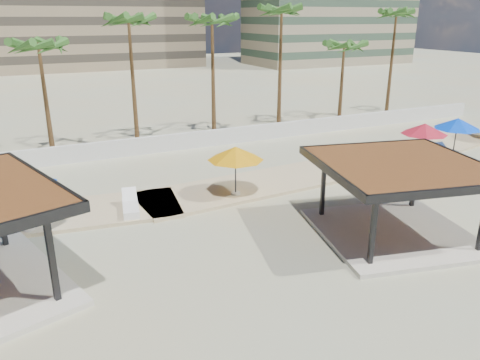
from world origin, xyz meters
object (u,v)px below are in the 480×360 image
(lounger_c, at_px, (348,171))
(lounger_d, at_px, (449,154))
(lounger_a, at_px, (131,207))
(pavilion_central, at_px, (398,192))
(umbrella_c, at_px, (424,129))
(lounger_b, at_px, (359,169))

(lounger_c, relative_size, lounger_d, 1.02)
(lounger_a, distance_m, lounger_c, 12.88)
(pavilion_central, height_order, lounger_c, pavilion_central)
(lounger_c, bearing_deg, lounger_a, 91.49)
(pavilion_central, bearing_deg, lounger_d, 44.45)
(lounger_d, bearing_deg, umbrella_c, 93.34)
(lounger_c, xyz_separation_m, lounger_d, (8.37, -0.00, -0.00))
(umbrella_c, distance_m, lounger_b, 5.31)
(umbrella_c, bearing_deg, lounger_a, 179.51)
(lounger_b, distance_m, lounger_d, 7.57)
(lounger_a, bearing_deg, lounger_b, -79.88)
(lounger_a, relative_size, lounger_d, 1.08)
(umbrella_c, relative_size, lounger_b, 1.28)
(lounger_a, distance_m, lounger_d, 21.25)
(lounger_b, xyz_separation_m, lounger_c, (-0.80, -0.00, -0.02))
(pavilion_central, xyz_separation_m, lounger_d, (11.42, 7.05, -1.62))
(lounger_b, bearing_deg, pavilion_central, 166.58)
(pavilion_central, relative_size, lounger_b, 3.21)
(pavilion_central, bearing_deg, umbrella_c, 51.37)
(pavilion_central, xyz_separation_m, lounger_b, (3.84, 7.06, -1.60))
(lounger_a, bearing_deg, lounger_c, -79.92)
(umbrella_c, xyz_separation_m, lounger_a, (-18.60, 0.16, -1.99))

